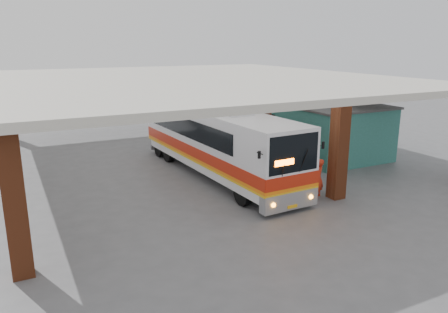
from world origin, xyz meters
TOP-DOWN VIEW (x-y plane):
  - ground at (0.00, 0.00)m, footprint 90.00×90.00m
  - brick_columns at (1.43, 5.00)m, footprint 20.10×21.60m
  - canopy_roof at (0.50, 6.50)m, footprint 21.00×23.00m
  - shop_building at (7.49, 4.00)m, footprint 5.20×8.20m
  - coach_bus at (-0.16, 2.35)m, footprint 3.21×12.50m
  - motorcycle at (4.70, 1.00)m, footprint 1.79×0.74m
  - pedestrian at (2.34, -2.58)m, footprint 0.75×0.70m
  - red_chair at (4.58, 5.79)m, footprint 0.43×0.43m

SIDE VIEW (x-z plane):
  - ground at x=0.00m, z-range 0.00..0.00m
  - red_chair at x=4.58m, z-range -0.03..0.69m
  - motorcycle at x=4.70m, z-range 0.00..0.92m
  - pedestrian at x=2.34m, z-range 0.00..1.71m
  - shop_building at x=7.49m, z-range 0.01..3.12m
  - coach_bus at x=-0.16m, z-range -0.01..3.60m
  - brick_columns at x=1.43m, z-range 0.00..4.35m
  - canopy_roof at x=0.50m, z-range 4.35..4.65m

